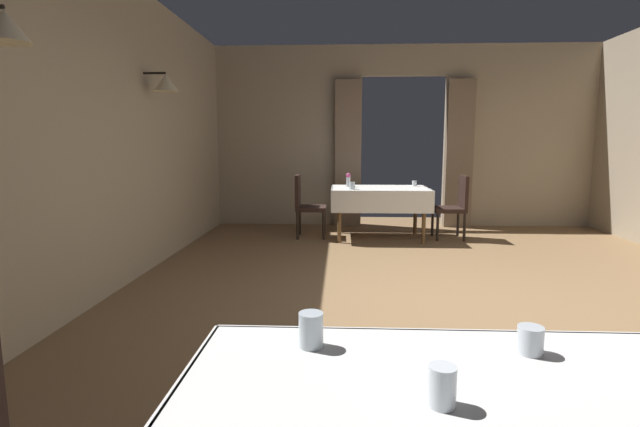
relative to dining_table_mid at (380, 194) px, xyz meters
name	(u,v)px	position (x,y,z in m)	size (l,w,h in m)	color
ground	(462,308)	(0.47, -3.00, -0.65)	(10.08, 10.08, 0.00)	olive
wall_left	(80,128)	(-2.73, -3.00, 0.85)	(0.49, 8.40, 3.00)	tan
wall_back	(403,137)	(0.47, 1.18, 0.86)	(6.40, 0.27, 3.00)	tan
dining_table_mid	(380,194)	(0.00, 0.00, 0.00)	(1.41, 0.99, 0.75)	brown
chair_mid_left	(306,203)	(-1.09, 0.02, -0.14)	(0.44, 0.44, 0.93)	black
chair_mid_right	(455,204)	(1.09, -0.01, -0.14)	(0.44, 0.44, 0.93)	black
glass_near_a	(530,340)	(0.00, -5.49, 0.14)	(0.08, 0.08, 0.08)	silver
glass_near_b	(442,386)	(-0.32, -5.79, 0.15)	(0.07, 0.07, 0.10)	silver
glass_near_d	(311,330)	(-0.65, -5.47, 0.15)	(0.08, 0.08, 0.11)	silver
flower_vase_mid	(348,179)	(-0.46, 0.09, 0.21)	(0.07, 0.07, 0.21)	silver
glass_mid_b	(414,183)	(0.54, 0.25, 0.14)	(0.07, 0.07, 0.08)	silver
glass_mid_c	(352,186)	(-0.41, -0.30, 0.15)	(0.08, 0.08, 0.11)	silver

